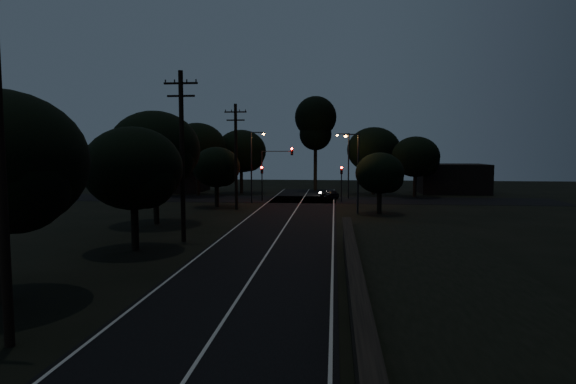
{
  "coord_description": "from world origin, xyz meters",
  "views": [
    {
      "loc": [
        3.82,
        -15.29,
        5.97
      ],
      "look_at": [
        0.0,
        24.0,
        2.5
      ],
      "focal_mm": 30.0,
      "sensor_mm": 36.0,
      "label": 1
    }
  ],
  "objects_px": {
    "signal_right": "(341,177)",
    "car": "(329,194)",
    "tall_pine": "(316,123)",
    "signal_left": "(262,177)",
    "streetlight_b": "(347,161)",
    "streetlight_c": "(356,167)",
    "utility_pole_far": "(236,155)",
    "utility_pole_mid": "(182,153)",
    "streetlight_a": "(253,162)",
    "signal_mast": "(276,164)"
  },
  "relations": [
    {
      "from": "utility_pole_mid",
      "to": "tall_pine",
      "type": "relative_size",
      "value": 0.8
    },
    {
      "from": "signal_right",
      "to": "streetlight_c",
      "type": "distance_m",
      "value": 10.18
    },
    {
      "from": "signal_right",
      "to": "signal_mast",
      "type": "bearing_deg",
      "value": 179.97
    },
    {
      "from": "signal_left",
      "to": "streetlight_b",
      "type": "relative_size",
      "value": 0.51
    },
    {
      "from": "tall_pine",
      "to": "streetlight_c",
      "type": "distance_m",
      "value": 26.05
    },
    {
      "from": "signal_left",
      "to": "streetlight_c",
      "type": "height_order",
      "value": "streetlight_c"
    },
    {
      "from": "signal_left",
      "to": "streetlight_c",
      "type": "bearing_deg",
      "value": -43.76
    },
    {
      "from": "tall_pine",
      "to": "streetlight_c",
      "type": "bearing_deg",
      "value": -79.07
    },
    {
      "from": "tall_pine",
      "to": "utility_pole_mid",
      "type": "bearing_deg",
      "value": -99.93
    },
    {
      "from": "signal_right",
      "to": "streetlight_a",
      "type": "height_order",
      "value": "streetlight_a"
    },
    {
      "from": "utility_pole_far",
      "to": "car",
      "type": "relative_size",
      "value": 3.13
    },
    {
      "from": "signal_right",
      "to": "utility_pole_mid",
      "type": "bearing_deg",
      "value": -112.99
    },
    {
      "from": "utility_pole_far",
      "to": "signal_right",
      "type": "bearing_deg",
      "value": 37.0
    },
    {
      "from": "signal_left",
      "to": "car",
      "type": "relative_size",
      "value": 1.22
    },
    {
      "from": "streetlight_b",
      "to": "streetlight_c",
      "type": "distance_m",
      "value": 14.01
    },
    {
      "from": "car",
      "to": "utility_pole_far",
      "type": "bearing_deg",
      "value": 28.27
    },
    {
      "from": "utility_pole_mid",
      "to": "signal_right",
      "type": "height_order",
      "value": "utility_pole_mid"
    },
    {
      "from": "utility_pole_far",
      "to": "utility_pole_mid",
      "type": "bearing_deg",
      "value": -90.0
    },
    {
      "from": "tall_pine",
      "to": "signal_mast",
      "type": "xyz_separation_m",
      "value": [
        -3.91,
        -15.01,
        -5.53
      ]
    },
    {
      "from": "signal_right",
      "to": "car",
      "type": "xyz_separation_m",
      "value": [
        -1.4,
        3.92,
        -2.27
      ]
    },
    {
      "from": "utility_pole_far",
      "to": "streetlight_c",
      "type": "bearing_deg",
      "value": -9.6
    },
    {
      "from": "streetlight_a",
      "to": "streetlight_c",
      "type": "height_order",
      "value": "streetlight_a"
    },
    {
      "from": "utility_pole_mid",
      "to": "tall_pine",
      "type": "distance_m",
      "value": 40.82
    },
    {
      "from": "tall_pine",
      "to": "signal_left",
      "type": "xyz_separation_m",
      "value": [
        -5.6,
        -15.01,
        -7.03
      ]
    },
    {
      "from": "signal_mast",
      "to": "streetlight_b",
      "type": "distance_m",
      "value": 9.15
    },
    {
      "from": "signal_mast",
      "to": "car",
      "type": "bearing_deg",
      "value": 32.64
    },
    {
      "from": "utility_pole_far",
      "to": "streetlight_c",
      "type": "height_order",
      "value": "utility_pole_far"
    },
    {
      "from": "streetlight_a",
      "to": "utility_pole_mid",
      "type": "bearing_deg",
      "value": -91.73
    },
    {
      "from": "streetlight_a",
      "to": "streetlight_b",
      "type": "distance_m",
      "value": 12.19
    },
    {
      "from": "utility_pole_mid",
      "to": "tall_pine",
      "type": "height_order",
      "value": "tall_pine"
    },
    {
      "from": "tall_pine",
      "to": "streetlight_a",
      "type": "xyz_separation_m",
      "value": [
        -6.31,
        -17.0,
        -5.24
      ]
    },
    {
      "from": "signal_left",
      "to": "streetlight_a",
      "type": "relative_size",
      "value": 0.51
    },
    {
      "from": "streetlight_a",
      "to": "tall_pine",
      "type": "bearing_deg",
      "value": 69.64
    },
    {
      "from": "streetlight_a",
      "to": "streetlight_b",
      "type": "relative_size",
      "value": 1.0
    },
    {
      "from": "signal_right",
      "to": "streetlight_b",
      "type": "bearing_deg",
      "value": 80.0
    },
    {
      "from": "utility_pole_mid",
      "to": "streetlight_a",
      "type": "distance_m",
      "value": 23.04
    },
    {
      "from": "utility_pole_far",
      "to": "car",
      "type": "bearing_deg",
      "value": 52.31
    },
    {
      "from": "signal_left",
      "to": "signal_right",
      "type": "xyz_separation_m",
      "value": [
        9.2,
        0.0,
        0.0
      ]
    },
    {
      "from": "tall_pine",
      "to": "signal_mast",
      "type": "relative_size",
      "value": 2.19
    },
    {
      "from": "utility_pole_mid",
      "to": "signal_right",
      "type": "bearing_deg",
      "value": 67.01
    },
    {
      "from": "utility_pole_mid",
      "to": "streetlight_c",
      "type": "distance_m",
      "value": 19.15
    },
    {
      "from": "signal_right",
      "to": "signal_left",
      "type": "bearing_deg",
      "value": 180.0
    },
    {
      "from": "utility_pole_far",
      "to": "signal_mast",
      "type": "xyz_separation_m",
      "value": [
        3.09,
        7.99,
        -1.15
      ]
    },
    {
      "from": "streetlight_a",
      "to": "signal_right",
      "type": "bearing_deg",
      "value": 11.34
    },
    {
      "from": "streetlight_b",
      "to": "car",
      "type": "xyz_separation_m",
      "value": [
        -2.11,
        -0.09,
        -4.06
      ]
    },
    {
      "from": "car",
      "to": "streetlight_a",
      "type": "bearing_deg",
      "value": 10.74
    },
    {
      "from": "streetlight_c",
      "to": "signal_mast",
      "type": "bearing_deg",
      "value": 131.19
    },
    {
      "from": "utility_pole_far",
      "to": "car",
      "type": "height_order",
      "value": "utility_pole_far"
    },
    {
      "from": "utility_pole_mid",
      "to": "streetlight_b",
      "type": "distance_m",
      "value": 31.15
    },
    {
      "from": "tall_pine",
      "to": "signal_mast",
      "type": "bearing_deg",
      "value": -104.62
    }
  ]
}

